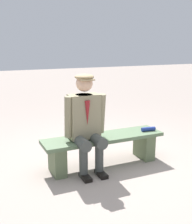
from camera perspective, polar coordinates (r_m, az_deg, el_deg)
ground_plane at (r=4.11m, az=1.48°, el=-10.43°), size 30.00×30.00×0.00m
bench at (r=4.01m, az=1.50°, el=-6.70°), size 1.70×0.43×0.43m
seated_man at (r=3.72m, az=-2.04°, el=-1.75°), size 0.56×0.53×1.29m
rolled_magazine at (r=4.23m, az=10.35°, el=-3.34°), size 0.21×0.08×0.06m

